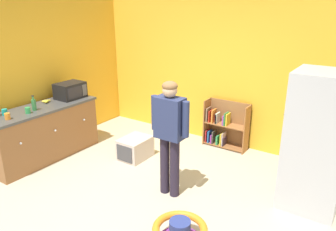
# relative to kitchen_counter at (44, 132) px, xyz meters

# --- Properties ---
(ground_plane) EXTENTS (12.00, 12.00, 0.00)m
(ground_plane) POSITION_rel_kitchen_counter_xyz_m (2.20, -0.01, -0.45)
(ground_plane) COLOR #B5AA92
(ground_plane) RESTS_ON ground
(back_wall) EXTENTS (5.20, 0.06, 2.70)m
(back_wall) POSITION_rel_kitchen_counter_xyz_m (2.20, 2.32, 0.90)
(back_wall) COLOR gold
(back_wall) RESTS_ON ground
(left_side_wall) EXTENTS (0.06, 2.99, 2.70)m
(left_side_wall) POSITION_rel_kitchen_counter_xyz_m (-0.43, 0.79, 0.90)
(left_side_wall) COLOR gold
(left_side_wall) RESTS_ON ground
(kitchen_counter) EXTENTS (0.65, 1.88, 0.90)m
(kitchen_counter) POSITION_rel_kitchen_counter_xyz_m (0.00, 0.00, 0.00)
(kitchen_counter) COLOR brown
(kitchen_counter) RESTS_ON ground
(refrigerator) EXTENTS (0.73, 0.68, 1.78)m
(refrigerator) POSITION_rel_kitchen_counter_xyz_m (4.04, 1.05, 0.44)
(refrigerator) COLOR #B7BABF
(refrigerator) RESTS_ON ground
(bookshelf) EXTENTS (0.80, 0.28, 0.85)m
(bookshelf) POSITION_rel_kitchen_counter_xyz_m (2.32, 2.13, -0.08)
(bookshelf) COLOR #9A6134
(bookshelf) RESTS_ON ground
(standing_person) EXTENTS (0.57, 0.22, 1.60)m
(standing_person) POSITION_rel_kitchen_counter_xyz_m (2.39, 0.24, 0.51)
(standing_person) COLOR #261F2F
(standing_person) RESTS_ON ground
(pet_carrier) EXTENTS (0.42, 0.55, 0.36)m
(pet_carrier) POSITION_rel_kitchen_counter_xyz_m (1.29, 0.83, -0.27)
(pet_carrier) COLOR beige
(pet_carrier) RESTS_ON ground
(microwave) EXTENTS (0.37, 0.48, 0.28)m
(microwave) POSITION_rel_kitchen_counter_xyz_m (-0.01, 0.64, 0.59)
(microwave) COLOR black
(microwave) RESTS_ON kitchen_counter
(banana_bunch) EXTENTS (0.15, 0.16, 0.04)m
(banana_bunch) POSITION_rel_kitchen_counter_xyz_m (-0.13, 0.22, 0.48)
(banana_bunch) COLOR yellow
(banana_bunch) RESTS_ON kitchen_counter
(green_glass_bottle) EXTENTS (0.07, 0.07, 0.25)m
(green_glass_bottle) POSITION_rel_kitchen_counter_xyz_m (0.07, -0.15, 0.55)
(green_glass_bottle) COLOR #33753D
(green_glass_bottle) RESTS_ON kitchen_counter
(teal_cup) EXTENTS (0.08, 0.08, 0.09)m
(teal_cup) POSITION_rel_kitchen_counter_xyz_m (-0.11, -0.55, 0.50)
(teal_cup) COLOR teal
(teal_cup) RESTS_ON kitchen_counter
(green_cup) EXTENTS (0.08, 0.08, 0.09)m
(green_cup) POSITION_rel_kitchen_counter_xyz_m (0.11, -0.30, 0.50)
(green_cup) COLOR green
(green_cup) RESTS_ON kitchen_counter
(orange_cup) EXTENTS (0.08, 0.08, 0.09)m
(orange_cup) POSITION_rel_kitchen_counter_xyz_m (0.11, -0.63, 0.50)
(orange_cup) COLOR orange
(orange_cup) RESTS_ON kitchen_counter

